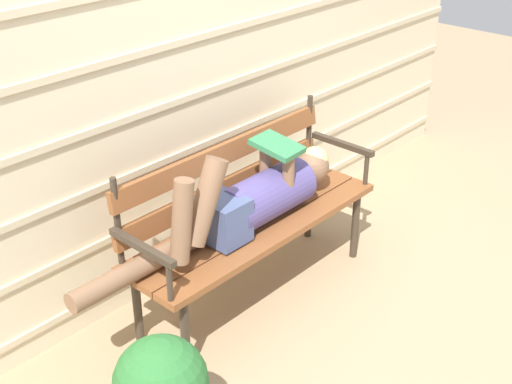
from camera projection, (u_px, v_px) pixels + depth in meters
ground_plane at (266, 299)px, 3.84m from camera, size 12.00×12.00×0.00m
house_siding at (186, 67)px, 3.60m from camera, size 5.24×0.08×2.42m
park_bench at (247, 210)px, 3.68m from camera, size 1.55×0.47×0.92m
reclining_person at (249, 200)px, 3.56m from camera, size 1.68×0.26×0.53m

